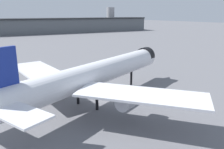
% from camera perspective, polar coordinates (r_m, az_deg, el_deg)
% --- Properties ---
extents(ground, '(900.00, 900.00, 0.00)m').
position_cam_1_polar(ground, '(55.74, -1.98, -6.42)').
color(ground, slate).
extents(airliner_near_gate, '(56.87, 50.73, 15.70)m').
position_cam_1_polar(airliner_near_gate, '(51.62, -4.80, -0.15)').
color(airliner_near_gate, white).
rests_on(airliner_near_gate, ground).
extents(terminal_building, '(254.12, 61.64, 26.52)m').
position_cam_1_polar(terminal_building, '(244.77, -18.91, 11.44)').
color(terminal_building, slate).
rests_on(terminal_building, ground).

